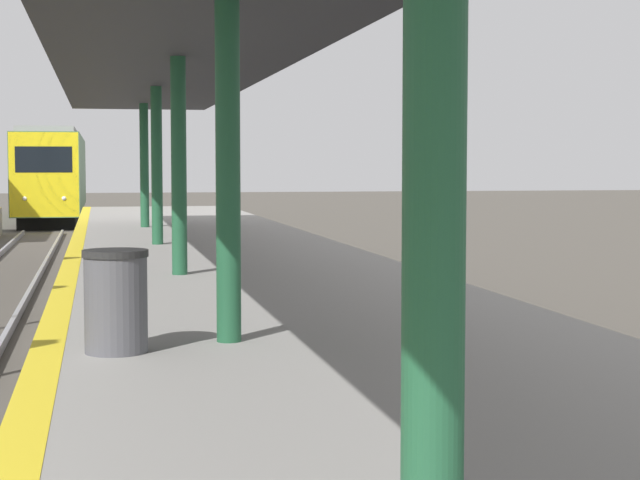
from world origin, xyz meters
TOP-DOWN VIEW (x-y plane):
  - train at (0.00, 51.15)m, footprint 2.73×19.73m
  - station_canopy at (3.28, 13.89)m, footprint 3.73×30.63m
  - trash_bin at (2.25, 7.39)m, footprint 0.57×0.57m

SIDE VIEW (x-z plane):
  - trash_bin at x=2.25m, z-range 1.03..1.92m
  - train at x=0.00m, z-range 0.04..4.23m
  - station_canopy at x=3.28m, z-range 2.57..5.97m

